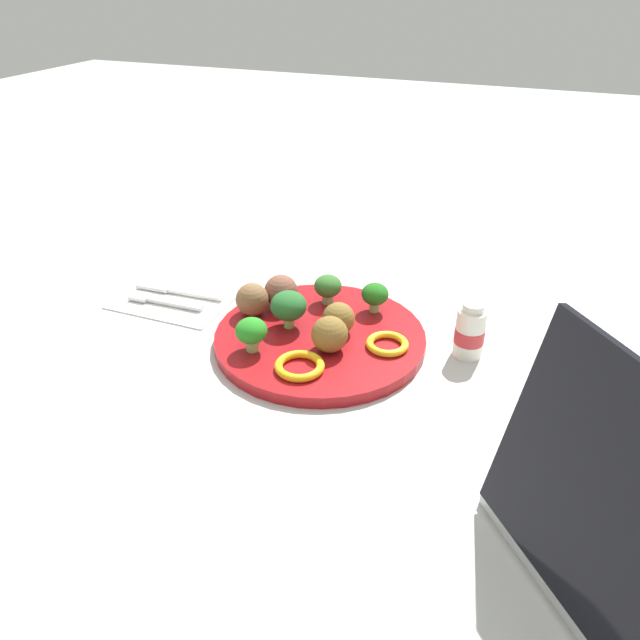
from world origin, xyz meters
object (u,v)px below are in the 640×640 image
object	(u,v)px
pepper_ring_near_rim	(300,366)
yogurt_bottle	(470,332)
pepper_ring_front_right	(386,346)
meatball_mid_left	(338,318)
plate	(320,338)
broccoli_floret_front_right	(251,332)
meatball_back_right	(252,299)
broccoli_floret_front_left	(328,287)
broccoli_floret_back_right	(375,295)
meatball_front_left	(330,334)
meatball_near_rim	(281,291)
knife	(176,290)
broccoli_floret_mid_left	(289,306)
fork	(162,301)
napkin	(174,299)

from	to	relation	value
pepper_ring_near_rim	yogurt_bottle	bearing A→B (deg)	-143.93
pepper_ring_near_rim	pepper_ring_front_right	size ratio (longest dim) A/B	1.12
meatball_mid_left	plate	bearing A→B (deg)	25.47
broccoli_floret_front_right	meatball_back_right	bearing A→B (deg)	-63.55
pepper_ring_front_right	broccoli_floret_front_left	bearing A→B (deg)	-37.35
broccoli_floret_back_right	broccoli_floret_front_left	world-z (taller)	same
meatball_front_left	meatball_near_rim	world-z (taller)	meatball_near_rim
knife	meatball_back_right	bearing A→B (deg)	167.31
meatball_near_rim	pepper_ring_near_rim	size ratio (longest dim) A/B	0.78
broccoli_floret_front_left	knife	world-z (taller)	broccoli_floret_front_left
broccoli_floret_back_right	meatball_near_rim	size ratio (longest dim) A/B	0.89
broccoli_floret_mid_left	fork	bearing A→B (deg)	-2.80
meatball_mid_left	pepper_ring_front_right	world-z (taller)	meatball_mid_left
meatball_near_rim	pepper_ring_near_rim	bearing A→B (deg)	122.54
meatball_mid_left	pepper_ring_near_rim	bearing A→B (deg)	81.55
meatball_near_rim	yogurt_bottle	distance (m)	0.27
broccoli_floret_front_right	knife	size ratio (longest dim) A/B	0.31
pepper_ring_near_rim	yogurt_bottle	xyz separation A→B (m)	(-0.18, -0.13, 0.01)
broccoli_floret_mid_left	broccoli_floret_front_left	distance (m)	0.08
pepper_ring_front_right	plate	bearing A→B (deg)	-2.84
knife	broccoli_floret_back_right	bearing A→B (deg)	-173.31
plate	meatball_back_right	xyz separation A→B (m)	(0.11, -0.01, 0.03)
broccoli_floret_mid_left	meatball_front_left	distance (m)	0.08
plate	pepper_ring_front_right	xyz separation A→B (m)	(-0.09, 0.00, 0.01)
meatball_mid_left	fork	world-z (taller)	meatball_mid_left
broccoli_floret_front_right	napkin	bearing A→B (deg)	-28.10
broccoli_floret_back_right	meatball_front_left	size ratio (longest dim) A/B	0.91
napkin	fork	size ratio (longest dim) A/B	1.41
broccoli_floret_mid_left	broccoli_floret_front_left	xyz separation A→B (m)	(-0.02, -0.08, -0.01)
broccoli_floret_mid_left	broccoli_floret_front_right	size ratio (longest dim) A/B	1.15
meatball_near_rim	fork	bearing A→B (deg)	11.54
meatball_front_left	fork	distance (m)	0.29
broccoli_floret_mid_left	broccoli_floret_front_right	distance (m)	0.07
napkin	knife	distance (m)	0.02
broccoli_floret_front_left	knife	distance (m)	0.24
broccoli_floret_front_right	meatball_near_rim	size ratio (longest dim) A/B	0.94
plate	meatball_front_left	xyz separation A→B (m)	(-0.03, 0.03, 0.03)
pepper_ring_front_right	knife	distance (m)	0.35
pepper_ring_near_rim	broccoli_floret_mid_left	bearing A→B (deg)	-58.80
pepper_ring_near_rim	pepper_ring_front_right	distance (m)	0.12
plate	napkin	bearing A→B (deg)	-6.59
fork	knife	distance (m)	0.04
broccoli_floret_front_right	meatball_mid_left	bearing A→B (deg)	-137.37
broccoli_floret_front_right	meatball_mid_left	world-z (taller)	broccoli_floret_front_right
broccoli_floret_mid_left	broccoli_floret_front_right	xyz separation A→B (m)	(0.02, 0.07, -0.00)
knife	yogurt_bottle	xyz separation A→B (m)	(-0.44, 0.00, 0.03)
fork	meatball_mid_left	bearing A→B (deg)	179.99
broccoli_floret_front_left	meatball_front_left	world-z (taller)	meatball_front_left
pepper_ring_near_rim	napkin	bearing A→B (deg)	-24.20
plate	broccoli_floret_mid_left	bearing A→B (deg)	-0.18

